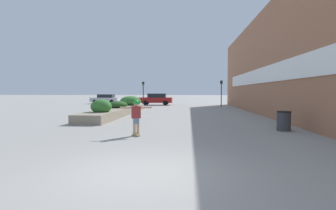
# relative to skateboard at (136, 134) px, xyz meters

# --- Properties ---
(ground_plane) EXTENTS (300.00, 300.00, 0.00)m
(ground_plane) POSITION_rel_skateboard_xyz_m (1.10, -5.08, -0.07)
(ground_plane) COLOR gray
(building_wall_right) EXTENTS (0.67, 38.69, 8.35)m
(building_wall_right) POSITION_rel_skateboard_xyz_m (8.28, 9.16, 4.10)
(building_wall_right) COLOR #9E6647
(building_wall_right) RESTS_ON ground_plane
(planter_box) EXTENTS (2.07, 13.96, 1.47)m
(planter_box) POSITION_rel_skateboard_xyz_m (-3.56, 10.65, 0.42)
(planter_box) COLOR gray
(planter_box) RESTS_ON ground_plane
(skateboard) EXTENTS (0.43, 0.67, 0.09)m
(skateboard) POSITION_rel_skateboard_xyz_m (0.00, 0.00, 0.00)
(skateboard) COLOR olive
(skateboard) RESTS_ON ground_plane
(skateboarder) EXTENTS (1.29, 0.58, 1.45)m
(skateboarder) POSITION_rel_skateboard_xyz_m (-0.00, 0.00, 0.90)
(skateboarder) COLOR tan
(skateboarder) RESTS_ON skateboard
(trash_bin) EXTENTS (0.67, 0.67, 0.95)m
(trash_bin) POSITION_rel_skateboard_xyz_m (6.83, 1.98, 0.41)
(trash_bin) COLOR #38383D
(trash_bin) RESTS_ON ground_plane
(car_leftmost) EXTENTS (4.37, 1.99, 1.49)m
(car_leftmost) POSITION_rel_skateboard_xyz_m (-10.97, 29.65, 0.72)
(car_leftmost) COLOR #BCBCC1
(car_leftmost) RESTS_ON ground_plane
(car_center_left) EXTENTS (4.66, 1.92, 1.64)m
(car_center_left) POSITION_rel_skateboard_xyz_m (-2.41, 26.20, 0.79)
(car_center_left) COLOR maroon
(car_center_left) RESTS_ON ground_plane
(traffic_light_left) EXTENTS (0.28, 0.30, 3.22)m
(traffic_light_left) POSITION_rel_skateboard_xyz_m (-3.73, 23.10, 2.14)
(traffic_light_left) COLOR black
(traffic_light_left) RESTS_ON ground_plane
(traffic_light_right) EXTENTS (0.28, 0.30, 3.30)m
(traffic_light_right) POSITION_rel_skateboard_xyz_m (6.35, 22.42, 2.20)
(traffic_light_right) COLOR black
(traffic_light_right) RESTS_ON ground_plane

